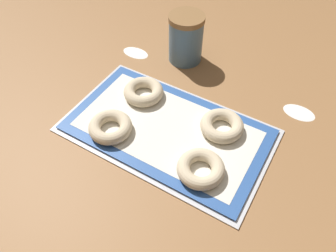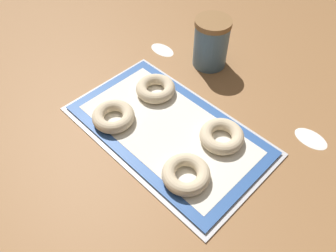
# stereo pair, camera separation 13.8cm
# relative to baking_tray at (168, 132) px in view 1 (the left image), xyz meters

# --- Properties ---
(ground_plane) EXTENTS (2.80, 2.80, 0.00)m
(ground_plane) POSITION_rel_baking_tray_xyz_m (-0.00, 0.00, -0.00)
(ground_plane) COLOR olive
(baking_tray) EXTENTS (0.54, 0.32, 0.01)m
(baking_tray) POSITION_rel_baking_tray_xyz_m (0.00, 0.00, 0.00)
(baking_tray) COLOR silver
(baking_tray) RESTS_ON ground_plane
(baking_mat) EXTENTS (0.51, 0.29, 0.00)m
(baking_mat) POSITION_rel_baking_tray_xyz_m (-0.00, -0.00, 0.01)
(baking_mat) COLOR #2D569E
(baking_mat) RESTS_ON baking_tray
(bagel_front_left) EXTENTS (0.11, 0.11, 0.03)m
(bagel_front_left) POSITION_rel_baking_tray_xyz_m (-0.13, -0.08, 0.02)
(bagel_front_left) COLOR beige
(bagel_front_left) RESTS_ON baking_mat
(bagel_front_right) EXTENTS (0.11, 0.11, 0.03)m
(bagel_front_right) POSITION_rel_baking_tray_xyz_m (0.13, -0.07, 0.02)
(bagel_front_right) COLOR beige
(bagel_front_right) RESTS_ON baking_mat
(bagel_back_left) EXTENTS (0.11, 0.11, 0.03)m
(bagel_back_left) POSITION_rel_baking_tray_xyz_m (-0.13, 0.08, 0.02)
(bagel_back_left) COLOR beige
(bagel_back_left) RESTS_ON baking_mat
(bagel_back_right) EXTENTS (0.11, 0.11, 0.03)m
(bagel_back_right) POSITION_rel_baking_tray_xyz_m (0.12, 0.07, 0.02)
(bagel_back_right) COLOR beige
(bagel_back_right) RESTS_ON baking_mat
(flour_canister) EXTENTS (0.11, 0.11, 0.15)m
(flour_canister) POSITION_rel_baking_tray_xyz_m (-0.11, 0.30, 0.07)
(flour_canister) COLOR slate
(flour_canister) RESTS_ON ground_plane
(flour_patch_near) EXTENTS (0.09, 0.05, 0.00)m
(flour_patch_near) POSITION_rel_baking_tray_xyz_m (-0.27, 0.24, -0.00)
(flour_patch_near) COLOR white
(flour_patch_near) RESTS_ON ground_plane
(flour_patch_far) EXTENTS (0.09, 0.06, 0.00)m
(flour_patch_far) POSITION_rel_baking_tray_xyz_m (0.28, 0.25, -0.00)
(flour_patch_far) COLOR white
(flour_patch_far) RESTS_ON ground_plane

